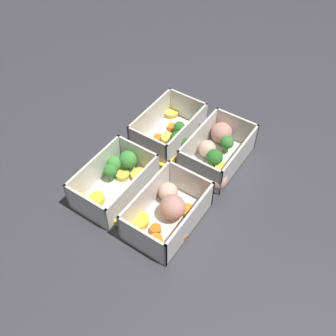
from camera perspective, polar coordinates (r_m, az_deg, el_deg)
The scene contains 5 objects.
ground_plane at distance 0.85m, azimuth 0.00°, elevation -1.10°, with size 4.00×4.00×0.00m, color #38383D.
container_near_left at distance 0.76m, azimuth -0.09°, elevation -6.15°, with size 0.17×0.13×0.07m.
container_near_right at distance 0.87m, azimuth 7.22°, elevation 2.36°, with size 0.18×0.12×0.07m.
container_far_left at distance 0.82m, azimuth -7.52°, elevation -1.75°, with size 0.17×0.12×0.07m.
container_far_right at distance 0.91m, azimuth 0.47°, elevation 5.18°, with size 0.19×0.12×0.07m.
Camera 1 is at (-0.46, -0.31, 0.65)m, focal length 42.00 mm.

